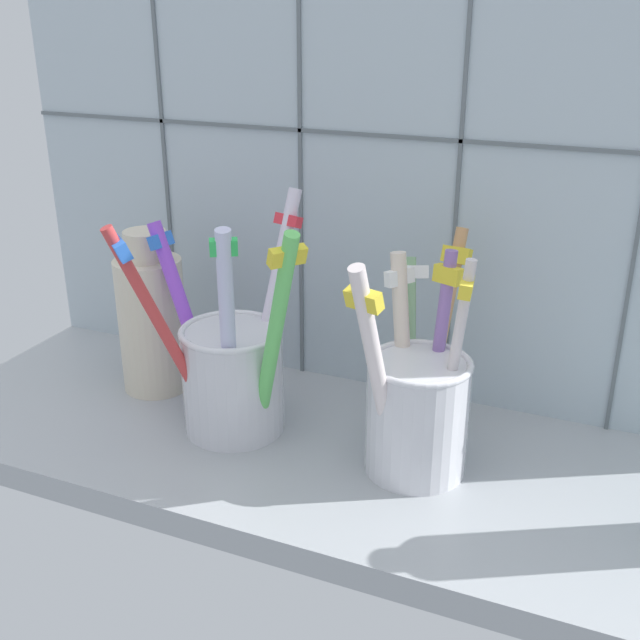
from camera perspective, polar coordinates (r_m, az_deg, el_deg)
counter_slab at (r=58.39cm, az=0.05°, el=-10.11°), size 64.00×22.00×2.00cm
tile_wall_back at (r=61.18cm, az=4.57°, el=13.07°), size 64.00×2.20×45.00cm
toothbrush_cup_left at (r=58.03cm, az=-6.54°, el=-3.61°), size 15.89×14.02×17.67cm
toothbrush_cup_right at (r=53.43cm, az=7.12°, el=-6.09°), size 7.29×14.89×16.53cm
ceramic_vase at (r=65.21cm, az=-12.27°, el=0.07°), size 5.51×5.51×13.64cm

